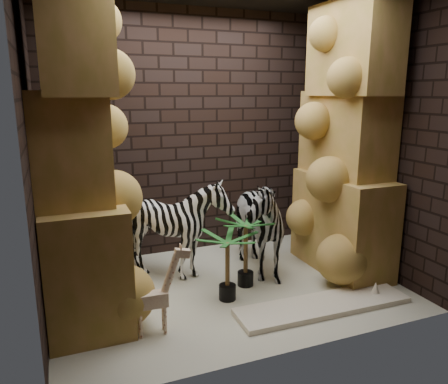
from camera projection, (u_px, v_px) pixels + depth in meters
name	position (u px, v px, depth m)	size (l,w,h in m)	color
floor	(227.00, 287.00, 4.51)	(3.50, 3.50, 0.00)	beige
wall_back	(190.00, 134.00, 5.30)	(3.50, 3.50, 0.00)	black
wall_front	(293.00, 166.00, 3.03)	(3.50, 3.50, 0.00)	black
wall_left	(32.00, 155.00, 3.54)	(3.00, 3.00, 0.00)	black
wall_right	(371.00, 139.00, 4.79)	(3.00, 3.00, 0.00)	black
rock_pillar_left	(77.00, 153.00, 3.66)	(0.68, 1.30, 3.00)	tan
rock_pillar_right	(347.00, 140.00, 4.67)	(0.58, 1.25, 3.00)	tan
zebra_right	(250.00, 215.00, 4.78)	(0.61, 1.14, 1.34)	white
zebra_left	(177.00, 232.00, 4.67)	(0.91, 1.13, 1.03)	white
giraffe_toy	(151.00, 290.00, 3.55)	(0.41, 0.14, 0.80)	#FADBB7
palm_front	(246.00, 251.00, 4.47)	(0.36, 0.36, 0.76)	#1D6F2A
palm_back	(227.00, 267.00, 4.17)	(0.36, 0.36, 0.69)	#1D6F2A
surfboard	(323.00, 305.00, 4.08)	(1.73, 0.42, 0.05)	white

